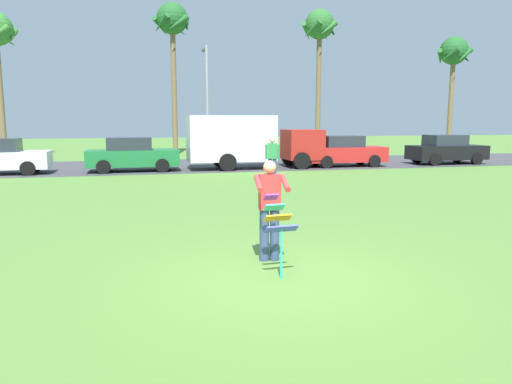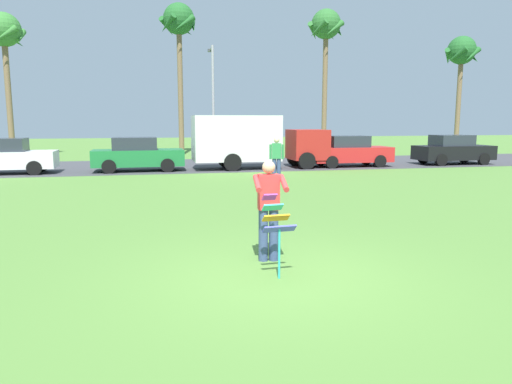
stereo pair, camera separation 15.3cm
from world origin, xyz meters
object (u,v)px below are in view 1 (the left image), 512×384
object	(u,v)px
person_walker_near	(272,158)
person_kite_flyer	(270,207)
parked_car_black	(446,150)
palm_tree_centre_far	(319,32)
palm_tree_right_near	(173,26)
parked_car_red	(344,152)
palm_tree_far_left	(454,56)
kite_held	(278,221)
parked_truck_red_cab	(247,140)
parked_car_green	(132,155)
streetlight_pole	(207,94)

from	to	relation	value
person_walker_near	person_kite_flyer	bearing A→B (deg)	-105.48
parked_car_black	palm_tree_centre_far	distance (m)	13.52
person_kite_flyer	palm_tree_right_near	size ratio (longest dim) A/B	0.17
parked_car_red	palm_tree_far_left	size ratio (longest dim) A/B	0.49
parked_car_black	person_walker_near	size ratio (longest dim) A/B	2.45
person_kite_flyer	palm_tree_right_near	bearing A→B (deg)	89.65
parked_car_black	palm_tree_right_near	size ratio (longest dim) A/B	0.41
person_kite_flyer	palm_tree_centre_far	world-z (taller)	palm_tree_centre_far
parked_car_red	parked_car_black	bearing A→B (deg)	-0.01
kite_held	person_walker_near	xyz separation A→B (m)	(2.96, 11.20, 0.07)
palm_tree_centre_far	person_walker_near	distance (m)	18.84
palm_tree_right_near	person_kite_flyer	bearing A→B (deg)	-90.35
parked_truck_red_cab	palm_tree_centre_far	world-z (taller)	palm_tree_centre_far
palm_tree_right_near	palm_tree_far_left	world-z (taller)	palm_tree_right_near
parked_car_red	kite_held	bearing A→B (deg)	-116.80
palm_tree_far_left	person_walker_near	xyz separation A→B (m)	(-18.38, -14.91, -6.31)
parked_truck_red_cab	palm_tree_right_near	world-z (taller)	palm_tree_right_near
parked_car_green	palm_tree_right_near	size ratio (longest dim) A/B	0.41
person_kite_flyer	parked_car_red	distance (m)	17.46
person_kite_flyer	parked_truck_red_cab	size ratio (longest dim) A/B	0.26
person_kite_flyer	palm_tree_far_left	distance (m)	33.67
kite_held	streetlight_pole	xyz separation A→B (m)	(2.05, 23.61, 3.14)
person_kite_flyer	streetlight_pole	distance (m)	23.13
parked_truck_red_cab	palm_tree_right_near	size ratio (longest dim) A/B	0.66
person_kite_flyer	person_walker_near	distance (m)	10.82
person_kite_flyer	parked_car_red	size ratio (longest dim) A/B	0.41
kite_held	person_kite_flyer	bearing A→B (deg)	84.51
parked_car_red	streetlight_pole	world-z (taller)	streetlight_pole
person_kite_flyer	parked_car_green	distance (m)	15.67
kite_held	parked_car_black	distance (m)	21.60
parked_car_green	person_walker_near	world-z (taller)	person_walker_near
streetlight_pole	person_walker_near	world-z (taller)	streetlight_pole
parked_truck_red_cab	streetlight_pole	size ratio (longest dim) A/B	0.96
parked_car_red	palm_tree_far_left	xyz separation A→B (m)	(13.14, 9.88, 6.47)
parked_car_black	palm_tree_far_left	world-z (taller)	palm_tree_far_left
palm_tree_far_left	streetlight_pole	world-z (taller)	palm_tree_far_left
parked_car_black	palm_tree_right_near	xyz separation A→B (m)	(-14.03, 10.81, 7.89)
parked_car_red	parked_car_black	world-z (taller)	same
person_kite_flyer	parked_car_black	bearing A→B (deg)	47.44
person_kite_flyer	palm_tree_centre_far	xyz separation A→B (m)	(10.55, 25.81, 7.71)
kite_held	streetlight_pole	size ratio (longest dim) A/B	0.18
parked_truck_red_cab	palm_tree_centre_far	distance (m)	14.74
person_kite_flyer	person_walker_near	xyz separation A→B (m)	(2.89, 10.43, -0.02)
palm_tree_far_left	streetlight_pole	xyz separation A→B (m)	(-19.29, -2.50, -3.25)
palm_tree_far_left	person_kite_flyer	bearing A→B (deg)	-130.01
person_kite_flyer	palm_tree_centre_far	distance (m)	28.93
person_kite_flyer	palm_tree_far_left	xyz separation A→B (m)	(21.27, 25.34, 6.30)
parked_car_red	parked_car_black	size ratio (longest dim) A/B	0.99
person_kite_flyer	streetlight_pole	world-z (taller)	streetlight_pole
parked_car_black	parked_car_green	bearing A→B (deg)	180.00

